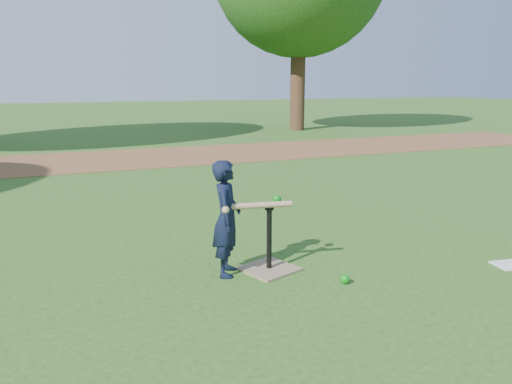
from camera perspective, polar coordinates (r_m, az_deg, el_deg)
name	(u,v)px	position (r m, az deg, el deg)	size (l,w,h in m)	color
ground	(260,289)	(4.11, 0.48, -10.99)	(80.00, 80.00, 0.00)	#285116
dirt_strip	(124,159)	(11.19, -14.80, 3.69)	(24.00, 3.00, 0.01)	brown
child	(227,218)	(4.26, -3.37, -3.02)	(0.37, 0.24, 1.00)	black
wiffle_ball_ground	(345,279)	(4.25, 10.13, -9.77)	(0.08, 0.08, 0.08)	#0C8614
clipboard	(511,265)	(5.15, 27.11, -7.41)	(0.30, 0.23, 0.01)	silver
batting_tee	(269,258)	(4.45, 1.50, -7.58)	(0.55, 0.55, 0.61)	#8C7359
swing_action	(258,204)	(4.26, 0.28, -1.44)	(0.63, 0.21, 0.09)	tan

